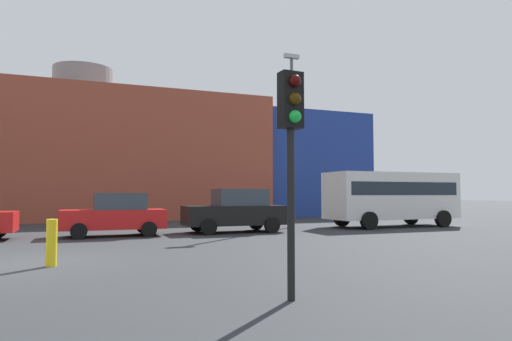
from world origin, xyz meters
TOP-DOWN VIEW (x-y plane):
  - ground_plane at (0.00, 0.00)m, footprint 200.00×200.00m
  - building_backdrop at (1.24, 20.96)m, footprint 41.48×10.13m
  - parked_car_3 at (2.59, 6.52)m, footprint 3.91×1.92m
  - parked_car_4 at (7.58, 6.52)m, footprint 4.32×2.12m
  - white_bus at (15.99, 6.74)m, footprint 6.80×2.62m
  - traffic_light_near_right at (4.44, -5.59)m, footprint 0.37×0.37m
  - bollard_yellow_0 at (0.74, -0.62)m, footprint 0.24×0.24m
  - street_lamp at (11.16, 8.29)m, footprint 0.80×0.24m

SIDE VIEW (x-z plane):
  - ground_plane at x=0.00m, z-range 0.00..0.00m
  - bollard_yellow_0 at x=0.74m, z-range 0.00..1.07m
  - parked_car_3 at x=2.59m, z-range 0.00..1.69m
  - parked_car_4 at x=7.58m, z-range -0.01..1.87m
  - white_bus at x=15.99m, z-range 0.26..2.98m
  - traffic_light_near_right at x=4.44m, z-range 0.85..4.43m
  - building_backdrop at x=1.24m, z-range -1.05..9.29m
  - street_lamp at x=11.16m, z-range 0.54..9.30m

